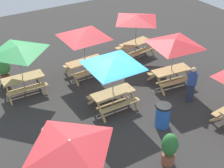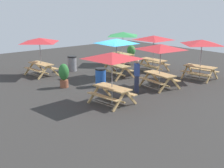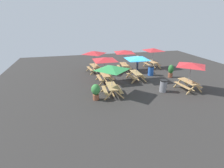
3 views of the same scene
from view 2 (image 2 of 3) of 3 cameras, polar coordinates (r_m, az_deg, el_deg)
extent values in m
plane|color=#33302D|center=(18.56, 1.14, 1.17)|extent=(26.22, 26.22, 0.00)
cube|color=tan|center=(22.58, 1.99, 5.55)|extent=(1.82, 0.75, 0.05)
cube|color=tan|center=(22.98, 3.03, 4.97)|extent=(1.81, 0.31, 0.04)
cube|color=tan|center=(22.28, 0.90, 4.67)|extent=(1.81, 0.31, 0.04)
cube|color=tan|center=(22.31, 4.00, 4.44)|extent=(0.08, 0.80, 0.81)
cube|color=tan|center=(21.83, 2.57, 4.23)|extent=(0.08, 0.80, 0.81)
cube|color=tan|center=(23.46, 1.43, 4.99)|extent=(0.08, 0.80, 0.81)
cube|color=tan|center=(23.01, 0.03, 4.80)|extent=(0.08, 0.80, 0.81)
cube|color=tan|center=(22.67, 1.98, 4.25)|extent=(1.56, 0.12, 0.06)
cylinder|color=gray|center=(22.52, 2.00, 6.58)|extent=(0.04, 0.04, 2.30)
pyramid|color=green|center=(22.40, 2.02, 9.14)|extent=(2.06, 2.06, 0.28)
cube|color=tan|center=(16.41, 8.71, 1.83)|extent=(1.86, 0.89, 0.05)
cube|color=tan|center=(16.84, 10.05, 1.10)|extent=(1.82, 0.45, 0.04)
cube|color=tan|center=(16.12, 7.22, 0.59)|extent=(1.82, 0.45, 0.04)
cube|color=tan|center=(16.20, 11.47, 0.19)|extent=(0.15, 0.80, 0.81)
cube|color=tan|center=(15.70, 9.58, -0.19)|extent=(0.15, 0.80, 0.81)
cube|color=tan|center=(17.29, 7.82, 1.28)|extent=(0.15, 0.80, 0.81)
cube|color=tan|center=(16.83, 5.95, 0.96)|extent=(0.15, 0.80, 0.81)
cube|color=tan|center=(16.53, 8.64, 0.08)|extent=(1.56, 0.24, 0.06)
cylinder|color=gray|center=(16.32, 8.76, 3.23)|extent=(0.04, 0.04, 2.30)
pyramid|color=red|center=(16.15, 8.90, 6.75)|extent=(2.81, 2.81, 0.28)
cube|color=tan|center=(13.65, 0.00, -0.65)|extent=(1.85, 0.85, 0.05)
cube|color=tan|center=(14.11, 1.58, -1.36)|extent=(1.82, 0.41, 0.04)
cube|color=tan|center=(13.36, -1.67, -2.29)|extent=(1.82, 0.41, 0.04)
cube|color=tan|center=(13.50, 3.44, -2.50)|extent=(0.13, 0.80, 0.81)
cube|color=tan|center=(12.98, 1.30, -3.18)|extent=(0.13, 0.80, 0.81)
cube|color=tan|center=(14.53, -1.16, -1.20)|extent=(0.13, 0.80, 0.81)
cube|color=tan|center=(14.06, -3.30, -1.78)|extent=(0.13, 0.80, 0.81)
cube|color=tan|center=(13.80, 0.00, -2.73)|extent=(1.56, 0.20, 0.06)
cylinder|color=gray|center=(13.55, 0.00, 1.02)|extent=(0.04, 0.04, 2.30)
pyramid|color=red|center=(13.34, 0.00, 5.24)|extent=(2.82, 2.82, 0.28)
cube|color=tan|center=(18.79, 15.82, 3.09)|extent=(1.88, 0.96, 0.05)
cube|color=tan|center=(19.33, 16.48, 2.48)|extent=(1.82, 0.52, 0.04)
cube|color=tan|center=(18.36, 15.00, 1.96)|extent=(1.82, 0.52, 0.04)
cube|color=tan|center=(18.88, 18.35, 1.80)|extent=(0.18, 0.80, 0.81)
cube|color=tan|center=(18.22, 17.43, 1.42)|extent=(0.18, 0.80, 0.81)
cube|color=tan|center=(19.52, 14.16, 2.52)|extent=(0.18, 0.80, 0.81)
cube|color=tan|center=(18.89, 13.13, 2.18)|extent=(0.18, 0.80, 0.81)
cube|color=tan|center=(18.89, 15.71, 1.55)|extent=(1.55, 0.30, 0.06)
cylinder|color=gray|center=(18.71, 15.91, 4.32)|extent=(0.04, 0.04, 2.30)
pyramid|color=red|center=(18.56, 16.13, 7.38)|extent=(2.27, 2.27, 0.28)
cube|color=tan|center=(20.41, 7.50, 4.43)|extent=(1.82, 0.75, 0.05)
cube|color=tan|center=(20.87, 8.47, 3.82)|extent=(1.81, 0.31, 0.04)
cube|color=tan|center=(20.05, 6.44, 3.43)|extent=(1.81, 0.31, 0.04)
cube|color=tan|center=(20.27, 9.81, 3.20)|extent=(0.08, 0.80, 0.81)
cube|color=tan|center=(19.71, 8.48, 2.93)|extent=(0.08, 0.80, 0.81)
cube|color=tan|center=(21.25, 6.52, 3.86)|extent=(0.08, 0.80, 0.81)
cube|color=tan|center=(20.72, 5.17, 3.61)|extent=(0.08, 0.80, 0.81)
cube|color=tan|center=(20.51, 7.45, 3.00)|extent=(1.56, 0.12, 0.06)
cylinder|color=gray|center=(20.34, 7.54, 5.56)|extent=(0.04, 0.04, 2.30)
pyramid|color=red|center=(20.20, 7.64, 8.39)|extent=(2.83, 2.83, 0.28)
cube|color=tan|center=(18.53, 0.79, 3.50)|extent=(1.80, 0.71, 0.05)
cube|color=tan|center=(18.95, 2.05, 2.85)|extent=(1.80, 0.27, 0.04)
cube|color=tan|center=(18.25, -0.53, 2.39)|extent=(1.80, 0.27, 0.04)
cube|color=tan|center=(18.28, 3.24, 2.13)|extent=(0.06, 0.80, 0.81)
cube|color=tan|center=(17.80, 1.52, 1.80)|extent=(0.06, 0.80, 0.81)
cube|color=tan|center=(19.42, 0.11, 2.91)|extent=(0.06, 0.80, 0.81)
cube|color=tan|center=(18.97, -1.58, 2.62)|extent=(0.06, 0.80, 0.81)
cube|color=tan|center=(18.64, 0.78, 1.93)|extent=(1.56, 0.08, 0.06)
cylinder|color=gray|center=(18.46, 0.79, 4.75)|extent=(0.04, 0.04, 2.30)
pyramid|color=#268CC6|center=(18.31, 0.80, 7.86)|extent=(2.83, 2.83, 0.28)
cube|color=tan|center=(19.45, -12.87, 3.67)|extent=(1.85, 0.84, 0.05)
cube|color=tan|center=(19.79, -11.48, 3.08)|extent=(1.82, 0.40, 0.04)
cube|color=tan|center=(19.23, -14.21, 2.57)|extent=(1.82, 0.40, 0.04)
cube|color=tan|center=(19.07, -10.63, 2.43)|extent=(0.12, 0.80, 0.81)
cube|color=tan|center=(18.68, -12.48, 2.08)|extent=(0.12, 0.80, 0.81)
cube|color=tan|center=(20.36, -13.11, 3.08)|extent=(0.12, 0.80, 0.81)
cube|color=tan|center=(20.00, -14.89, 2.76)|extent=(0.12, 0.80, 0.81)
cube|color=tan|center=(19.55, -12.78, 2.17)|extent=(1.56, 0.20, 0.06)
cylinder|color=gray|center=(19.37, -12.94, 4.85)|extent=(0.04, 0.04, 2.30)
pyramid|color=red|center=(19.23, -13.12, 7.82)|extent=(2.16, 2.16, 0.28)
cylinder|color=gray|center=(20.42, -7.29, 3.61)|extent=(0.56, 0.56, 0.90)
cylinder|color=black|center=(20.33, -7.34, 4.97)|extent=(0.59, 0.59, 0.08)
cylinder|color=blue|center=(16.59, -2.09, 1.11)|extent=(0.56, 0.56, 0.90)
cylinder|color=black|center=(16.48, -2.11, 2.77)|extent=(0.59, 0.59, 0.08)
cylinder|color=#935138|center=(16.60, -8.73, 0.06)|extent=(0.44, 0.44, 0.40)
ellipsoid|color=#2D7233|center=(16.45, -8.82, 2.20)|extent=(0.54, 0.54, 0.87)
cylinder|color=#935138|center=(23.92, 3.52, 4.74)|extent=(0.44, 0.44, 0.40)
ellipsoid|color=#3D8C42|center=(23.83, 3.54, 6.15)|extent=(0.64, 0.64, 0.79)
cube|color=#2D334C|center=(15.55, 4.51, 0.04)|extent=(0.33, 0.30, 0.85)
cube|color=#334C99|center=(15.38, 4.57, 2.65)|extent=(0.42, 0.38, 0.60)
sphere|color=tan|center=(15.30, 4.60, 4.15)|extent=(0.22, 0.22, 0.22)
camera|label=1|loc=(19.73, -33.88, 22.98)|focal=50.00mm
camera|label=3|loc=(33.59, -8.30, 16.71)|focal=28.00mm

